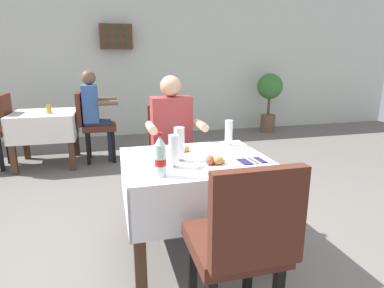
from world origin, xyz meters
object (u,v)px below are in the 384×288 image
(chair_far_diner_seat, at_px, (173,151))
(background_patron, at_px, (95,111))
(wall_bottle_rack, at_px, (116,37))
(beer_glass_right, at_px, (229,133))
(background_table_tumbler, at_px, (49,109))
(main_dining_table, at_px, (196,182))
(napkin_cutlery_set, at_px, (252,161))
(background_dining_table, at_px, (45,126))
(potted_plant_corner, at_px, (269,94))
(plate_far_diner, at_px, (180,149))
(plate_near_camera, at_px, (216,163))
(background_chair_right, at_px, (93,122))
(chair_near_camera_side, at_px, (241,241))
(seated_diner_far, at_px, (173,137))
(beer_glass_left, at_px, (179,145))
(beer_glass_middle, at_px, (174,151))
(cola_bottle_primary, at_px, (160,157))

(chair_far_diner_seat, bearing_deg, background_patron, 113.65)
(wall_bottle_rack, bearing_deg, beer_glass_right, -79.09)
(background_table_tumbler, bearing_deg, main_dining_table, -61.32)
(napkin_cutlery_set, height_order, background_dining_table, napkin_cutlery_set)
(potted_plant_corner, bearing_deg, plate_far_diner, -126.61)
(plate_far_diner, relative_size, background_patron, 0.20)
(chair_far_diner_seat, xyz_separation_m, plate_near_camera, (0.08, -1.02, 0.19))
(plate_far_diner, height_order, background_chair_right, background_chair_right)
(chair_near_camera_side, height_order, plate_near_camera, chair_near_camera_side)
(plate_near_camera, xyz_separation_m, wall_bottle_rack, (-0.44, 4.20, 1.05))
(chair_far_diner_seat, xyz_separation_m, chair_near_camera_side, (0.00, -1.64, 0.00))
(chair_near_camera_side, distance_m, plate_near_camera, 0.65)
(plate_far_diner, bearing_deg, chair_near_camera_side, -86.14)
(plate_far_diner, bearing_deg, seated_diner_far, 84.58)
(seated_diner_far, height_order, beer_glass_left, seated_diner_far)
(beer_glass_right, relative_size, wall_bottle_rack, 0.37)
(napkin_cutlery_set, bearing_deg, background_dining_table, 123.18)
(background_patron, bearing_deg, chair_near_camera_side, -77.44)
(beer_glass_middle, bearing_deg, chair_far_diner_seat, 79.22)
(background_dining_table, height_order, background_table_tumbler, background_table_tumbler)
(beer_glass_right, xyz_separation_m, cola_bottle_primary, (-0.65, -0.58, 0.01))
(background_dining_table, relative_size, background_table_tumbler, 7.43)
(chair_far_diner_seat, xyz_separation_m, beer_glass_left, (-0.12, -0.85, 0.28))
(seated_diner_far, height_order, plate_near_camera, seated_diner_far)
(wall_bottle_rack, bearing_deg, main_dining_table, -84.84)
(plate_far_diner, height_order, background_table_tumbler, background_table_tumbler)
(main_dining_table, xyz_separation_m, seated_diner_far, (-0.02, 0.71, 0.17))
(main_dining_table, distance_m, chair_far_diner_seat, 0.82)
(plate_far_diner, distance_m, background_table_tumbler, 2.53)
(seated_diner_far, distance_m, background_dining_table, 2.29)
(background_dining_table, xyz_separation_m, background_patron, (0.66, 0.00, 0.18))
(background_dining_table, bearing_deg, main_dining_table, -60.87)
(chair_far_diner_seat, relative_size, wall_bottle_rack, 1.73)
(cola_bottle_primary, bearing_deg, background_chair_right, 100.09)
(chair_far_diner_seat, height_order, plate_near_camera, chair_far_diner_seat)
(main_dining_table, height_order, wall_bottle_rack, wall_bottle_rack)
(beer_glass_middle, xyz_separation_m, cola_bottle_primary, (-0.11, -0.14, 0.01))
(plate_near_camera, distance_m, wall_bottle_rack, 4.35)
(plate_near_camera, xyz_separation_m, cola_bottle_primary, (-0.37, -0.09, 0.09))
(beer_glass_right, relative_size, potted_plant_corner, 0.18)
(chair_far_diner_seat, xyz_separation_m, wall_bottle_rack, (-0.36, 3.17, 1.24))
(cola_bottle_primary, bearing_deg, plate_far_diner, 65.58)
(plate_far_diner, relative_size, potted_plant_corner, 0.22)
(napkin_cutlery_set, bearing_deg, cola_bottle_primary, -169.04)
(main_dining_table, height_order, seated_diner_far, seated_diner_far)
(chair_far_diner_seat, distance_m, wall_bottle_rack, 3.42)
(chair_far_diner_seat, height_order, beer_glass_left, chair_far_diner_seat)
(cola_bottle_primary, bearing_deg, main_dining_table, 44.53)
(chair_near_camera_side, bearing_deg, wall_bottle_rack, 94.28)
(main_dining_table, distance_m, napkin_cutlery_set, 0.43)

